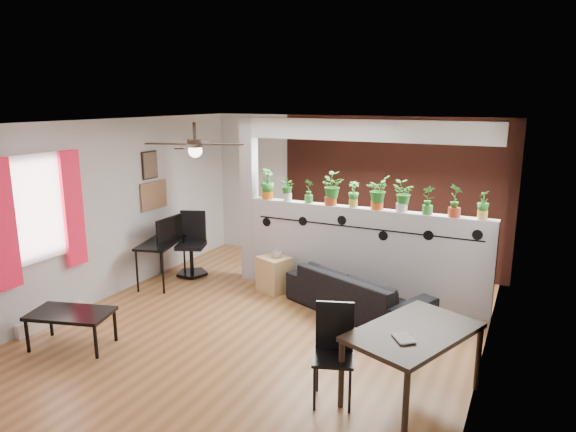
{
  "coord_description": "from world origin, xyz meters",
  "views": [
    {
      "loc": [
        2.97,
        -5.42,
        2.87
      ],
      "look_at": [
        0.02,
        0.6,
        1.34
      ],
      "focal_mm": 32.0,
      "sensor_mm": 36.0,
      "label": 1
    }
  ],
  "objects_px": {
    "potted_plant_1": "(288,188)",
    "office_chair": "(192,248)",
    "dining_table": "(414,337)",
    "folding_chair": "(334,343)",
    "potted_plant_2": "(309,190)",
    "potted_plant_8": "(455,199)",
    "potted_plant_0": "(267,183)",
    "potted_plant_3": "(331,188)",
    "coffee_table": "(71,316)",
    "potted_plant_4": "(354,194)",
    "potted_plant_6": "(402,195)",
    "sofa": "(357,293)",
    "computer_desk": "(161,246)",
    "cube_shelf": "(274,274)",
    "ceiling_fan": "(195,146)",
    "potted_plant_7": "(428,199)",
    "potted_plant_9": "(483,204)",
    "cup": "(277,254)",
    "potted_plant_5": "(377,192)"
  },
  "relations": [
    {
      "from": "potted_plant_1",
      "to": "office_chair",
      "type": "distance_m",
      "value": 1.98
    },
    {
      "from": "dining_table",
      "to": "folding_chair",
      "type": "height_order",
      "value": "folding_chair"
    },
    {
      "from": "potted_plant_2",
      "to": "potted_plant_8",
      "type": "distance_m",
      "value": 2.11
    },
    {
      "from": "potted_plant_0",
      "to": "potted_plant_3",
      "type": "height_order",
      "value": "potted_plant_3"
    },
    {
      "from": "coffee_table",
      "to": "potted_plant_4",
      "type": "bearing_deg",
      "value": 51.24
    },
    {
      "from": "potted_plant_4",
      "to": "potted_plant_6",
      "type": "bearing_deg",
      "value": 0.0
    },
    {
      "from": "sofa",
      "to": "computer_desk",
      "type": "distance_m",
      "value": 3.19
    },
    {
      "from": "sofa",
      "to": "cube_shelf",
      "type": "height_order",
      "value": "sofa"
    },
    {
      "from": "potted_plant_0",
      "to": "potted_plant_2",
      "type": "bearing_deg",
      "value": 0.0
    },
    {
      "from": "cube_shelf",
      "to": "potted_plant_2",
      "type": "bearing_deg",
      "value": 61.18
    },
    {
      "from": "potted_plant_0",
      "to": "potted_plant_4",
      "type": "bearing_deg",
      "value": 0.0
    },
    {
      "from": "ceiling_fan",
      "to": "potted_plant_4",
      "type": "xyz_separation_m",
      "value": [
        1.42,
        1.8,
        -0.77
      ]
    },
    {
      "from": "potted_plant_1",
      "to": "computer_desk",
      "type": "xyz_separation_m",
      "value": [
        -1.82,
        -0.83,
        -0.93
      ]
    },
    {
      "from": "potted_plant_7",
      "to": "potted_plant_9",
      "type": "bearing_deg",
      "value": 0.0
    },
    {
      "from": "potted_plant_8",
      "to": "coffee_table",
      "type": "distance_m",
      "value": 5.01
    },
    {
      "from": "dining_table",
      "to": "potted_plant_8",
      "type": "bearing_deg",
      "value": 90.66
    },
    {
      "from": "ceiling_fan",
      "to": "cup",
      "type": "bearing_deg",
      "value": 75.94
    },
    {
      "from": "potted_plant_3",
      "to": "coffee_table",
      "type": "height_order",
      "value": "potted_plant_3"
    },
    {
      "from": "potted_plant_0",
      "to": "potted_plant_6",
      "type": "bearing_deg",
      "value": 0.0
    },
    {
      "from": "potted_plant_8",
      "to": "sofa",
      "type": "relative_size",
      "value": 0.23
    },
    {
      "from": "potted_plant_4",
      "to": "potted_plant_8",
      "type": "relative_size",
      "value": 0.83
    },
    {
      "from": "potted_plant_0",
      "to": "sofa",
      "type": "distance_m",
      "value": 2.22
    },
    {
      "from": "cube_shelf",
      "to": "folding_chair",
      "type": "height_order",
      "value": "folding_chair"
    },
    {
      "from": "potted_plant_8",
      "to": "potted_plant_5",
      "type": "bearing_deg",
      "value": 180.0
    },
    {
      "from": "potted_plant_3",
      "to": "potted_plant_8",
      "type": "xyz_separation_m",
      "value": [
        1.76,
        -0.0,
        -0.02
      ]
    },
    {
      "from": "potted_plant_1",
      "to": "potted_plant_8",
      "type": "xyz_separation_m",
      "value": [
        2.46,
        0.0,
        0.04
      ]
    },
    {
      "from": "potted_plant_9",
      "to": "potted_plant_2",
      "type": "bearing_deg",
      "value": 180.0
    },
    {
      "from": "potted_plant_3",
      "to": "cup",
      "type": "xyz_separation_m",
      "value": [
        -0.71,
        -0.35,
        -1.02
      ]
    },
    {
      "from": "potted_plant_0",
      "to": "office_chair",
      "type": "relative_size",
      "value": 0.46
    },
    {
      "from": "potted_plant_2",
      "to": "potted_plant_7",
      "type": "xyz_separation_m",
      "value": [
        1.76,
        -0.0,
        0.02
      ]
    },
    {
      "from": "dining_table",
      "to": "sofa",
      "type": "bearing_deg",
      "value": 123.17
    },
    {
      "from": "ceiling_fan",
      "to": "potted_plant_2",
      "type": "distance_m",
      "value": 2.09
    },
    {
      "from": "potted_plant_2",
      "to": "potted_plant_3",
      "type": "xyz_separation_m",
      "value": [
        0.35,
        0.0,
        0.06
      ]
    },
    {
      "from": "potted_plant_5",
      "to": "sofa",
      "type": "xyz_separation_m",
      "value": [
        -0.06,
        -0.58,
        -1.31
      ]
    },
    {
      "from": "ceiling_fan",
      "to": "folding_chair",
      "type": "distance_m",
      "value": 2.9
    },
    {
      "from": "cube_shelf",
      "to": "folding_chair",
      "type": "distance_m",
      "value": 2.96
    },
    {
      "from": "dining_table",
      "to": "coffee_table",
      "type": "distance_m",
      "value": 3.92
    },
    {
      "from": "potted_plant_0",
      "to": "potted_plant_7",
      "type": "xyz_separation_m",
      "value": [
        2.46,
        -0.0,
        -0.04
      ]
    },
    {
      "from": "potted_plant_9",
      "to": "potted_plant_0",
      "type": "bearing_deg",
      "value": 180.0
    },
    {
      "from": "potted_plant_1",
      "to": "potted_plant_4",
      "type": "bearing_deg",
      "value": 0.0
    },
    {
      "from": "potted_plant_8",
      "to": "office_chair",
      "type": "distance_m",
      "value": 4.25
    },
    {
      "from": "cube_shelf",
      "to": "dining_table",
      "type": "height_order",
      "value": "dining_table"
    },
    {
      "from": "coffee_table",
      "to": "potted_plant_0",
      "type": "bearing_deg",
      "value": 71.4
    },
    {
      "from": "potted_plant_7",
      "to": "potted_plant_8",
      "type": "relative_size",
      "value": 0.89
    },
    {
      "from": "potted_plant_2",
      "to": "potted_plant_0",
      "type": "bearing_deg",
      "value": 180.0
    },
    {
      "from": "potted_plant_1",
      "to": "cube_shelf",
      "type": "bearing_deg",
      "value": -99.35
    },
    {
      "from": "potted_plant_2",
      "to": "potted_plant_9",
      "type": "bearing_deg",
      "value": 0.0
    },
    {
      "from": "potted_plant_5",
      "to": "potted_plant_7",
      "type": "height_order",
      "value": "potted_plant_5"
    },
    {
      "from": "cup",
      "to": "office_chair",
      "type": "distance_m",
      "value": 1.63
    },
    {
      "from": "potted_plant_1",
      "to": "coffee_table",
      "type": "relative_size",
      "value": 0.36
    }
  ]
}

